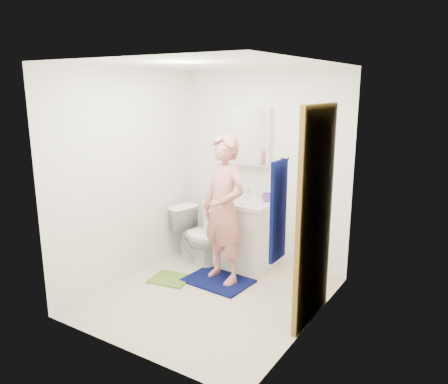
# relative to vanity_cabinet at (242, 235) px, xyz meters

# --- Properties ---
(floor) EXTENTS (2.20, 2.40, 0.02)m
(floor) POSITION_rel_vanity_cabinet_xyz_m (0.15, -0.91, -0.41)
(floor) COLOR beige
(floor) RESTS_ON ground
(ceiling) EXTENTS (2.20, 2.40, 0.02)m
(ceiling) POSITION_rel_vanity_cabinet_xyz_m (0.15, -0.91, 2.01)
(ceiling) COLOR white
(ceiling) RESTS_ON ground
(wall_back) EXTENTS (2.20, 0.02, 2.40)m
(wall_back) POSITION_rel_vanity_cabinet_xyz_m (0.15, 0.30, 0.80)
(wall_back) COLOR white
(wall_back) RESTS_ON ground
(wall_front) EXTENTS (2.20, 0.02, 2.40)m
(wall_front) POSITION_rel_vanity_cabinet_xyz_m (0.15, -2.12, 0.80)
(wall_front) COLOR white
(wall_front) RESTS_ON ground
(wall_left) EXTENTS (0.02, 2.40, 2.40)m
(wall_left) POSITION_rel_vanity_cabinet_xyz_m (-0.96, -0.91, 0.80)
(wall_left) COLOR white
(wall_left) RESTS_ON ground
(wall_right) EXTENTS (0.02, 2.40, 2.40)m
(wall_right) POSITION_rel_vanity_cabinet_xyz_m (1.26, -0.91, 0.80)
(wall_right) COLOR white
(wall_right) RESTS_ON ground
(vanity_cabinet) EXTENTS (0.75, 0.55, 0.80)m
(vanity_cabinet) POSITION_rel_vanity_cabinet_xyz_m (0.00, 0.00, 0.00)
(vanity_cabinet) COLOR white
(vanity_cabinet) RESTS_ON floor
(countertop) EXTENTS (0.79, 0.59, 0.05)m
(countertop) POSITION_rel_vanity_cabinet_xyz_m (0.00, 0.00, 0.43)
(countertop) COLOR white
(countertop) RESTS_ON vanity_cabinet
(sink_basin) EXTENTS (0.40, 0.40, 0.03)m
(sink_basin) POSITION_rel_vanity_cabinet_xyz_m (0.00, 0.00, 0.44)
(sink_basin) COLOR white
(sink_basin) RESTS_ON countertop
(faucet) EXTENTS (0.03, 0.03, 0.12)m
(faucet) POSITION_rel_vanity_cabinet_xyz_m (0.00, 0.18, 0.51)
(faucet) COLOR silver
(faucet) RESTS_ON countertop
(medicine_cabinet) EXTENTS (0.50, 0.12, 0.70)m
(medicine_cabinet) POSITION_rel_vanity_cabinet_xyz_m (0.00, 0.22, 1.20)
(medicine_cabinet) COLOR white
(medicine_cabinet) RESTS_ON wall_back
(mirror_panel) EXTENTS (0.46, 0.01, 0.66)m
(mirror_panel) POSITION_rel_vanity_cabinet_xyz_m (0.00, 0.16, 1.20)
(mirror_panel) COLOR white
(mirror_panel) RESTS_ON wall_back
(door) EXTENTS (0.05, 0.80, 2.05)m
(door) POSITION_rel_vanity_cabinet_xyz_m (1.22, -0.76, 0.62)
(door) COLOR olive
(door) RESTS_ON ground
(door_knob) EXTENTS (0.07, 0.07, 0.07)m
(door_knob) POSITION_rel_vanity_cabinet_xyz_m (1.18, -1.08, 0.55)
(door_knob) COLOR gold
(door_knob) RESTS_ON door
(towel) EXTENTS (0.03, 0.24, 0.80)m
(towel) POSITION_rel_vanity_cabinet_xyz_m (1.18, -1.48, 0.85)
(towel) COLOR #070D43
(towel) RESTS_ON wall_right
(towel_hook) EXTENTS (0.06, 0.02, 0.02)m
(towel_hook) POSITION_rel_vanity_cabinet_xyz_m (1.22, -1.48, 1.27)
(towel_hook) COLOR silver
(towel_hook) RESTS_ON wall_right
(toilet) EXTENTS (0.77, 0.55, 0.71)m
(toilet) POSITION_rel_vanity_cabinet_xyz_m (-0.52, -0.21, -0.05)
(toilet) COLOR white
(toilet) RESTS_ON floor
(bath_mat) EXTENTS (0.78, 0.58, 0.02)m
(bath_mat) POSITION_rel_vanity_cabinet_xyz_m (0.02, -0.57, -0.39)
(bath_mat) COLOR #070D43
(bath_mat) RESTS_ON floor
(green_rug) EXTENTS (0.50, 0.44, 0.02)m
(green_rug) POSITION_rel_vanity_cabinet_xyz_m (-0.48, -0.82, -0.39)
(green_rug) COLOR olive
(green_rug) RESTS_ON floor
(soap_dispenser) EXTENTS (0.11, 0.11, 0.21)m
(soap_dispenser) POSITION_rel_vanity_cabinet_xyz_m (-0.29, -0.02, 0.55)
(soap_dispenser) COLOR #CC5F78
(soap_dispenser) RESTS_ON countertop
(toothbrush_cup) EXTENTS (0.14, 0.14, 0.10)m
(toothbrush_cup) POSITION_rel_vanity_cabinet_xyz_m (0.29, 0.10, 0.50)
(toothbrush_cup) COLOR #6A469C
(toothbrush_cup) RESTS_ON countertop
(man) EXTENTS (0.70, 0.55, 1.68)m
(man) POSITION_rel_vanity_cabinet_xyz_m (0.06, -0.51, 0.46)
(man) COLOR tan
(man) RESTS_ON bath_mat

